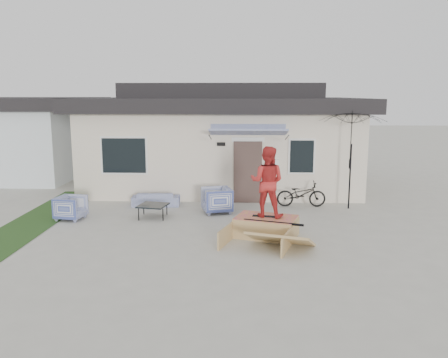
{
  "coord_description": "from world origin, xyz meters",
  "views": [
    {
      "loc": [
        0.8,
        -11.05,
        3.65
      ],
      "look_at": [
        0.3,
        1.8,
        1.3
      ],
      "focal_mm": 37.3,
      "sensor_mm": 36.0,
      "label": 1
    }
  ],
  "objects_px": {
    "patio_umbrella": "(351,155)",
    "skater": "(267,181)",
    "loveseat": "(156,197)",
    "armchair_left": "(71,206)",
    "skate_ramp": "(266,227)",
    "coffee_table": "(153,211)",
    "armchair_right": "(217,199)",
    "bicycle": "(301,191)",
    "skateboard": "(267,216)"
  },
  "relations": [
    {
      "from": "patio_umbrella",
      "to": "skateboard",
      "type": "distance_m",
      "value": 4.33
    },
    {
      "from": "armchair_right",
      "to": "skateboard",
      "type": "xyz_separation_m",
      "value": [
        1.43,
        -2.36,
        0.09
      ]
    },
    {
      "from": "armchair_right",
      "to": "coffee_table",
      "type": "xyz_separation_m",
      "value": [
        -1.88,
        -0.66,
        -0.24
      ]
    },
    {
      "from": "armchair_right",
      "to": "skate_ramp",
      "type": "xyz_separation_m",
      "value": [
        1.41,
        -2.4,
        -0.19
      ]
    },
    {
      "from": "loveseat",
      "to": "bicycle",
      "type": "bearing_deg",
      "value": 176.73
    },
    {
      "from": "loveseat",
      "to": "skate_ramp",
      "type": "relative_size",
      "value": 0.77
    },
    {
      "from": "armchair_left",
      "to": "skateboard",
      "type": "distance_m",
      "value": 5.86
    },
    {
      "from": "patio_umbrella",
      "to": "skater",
      "type": "bearing_deg",
      "value": -132.64
    },
    {
      "from": "loveseat",
      "to": "patio_umbrella",
      "type": "distance_m",
      "value": 6.47
    },
    {
      "from": "loveseat",
      "to": "coffee_table",
      "type": "height_order",
      "value": "loveseat"
    },
    {
      "from": "coffee_table",
      "to": "bicycle",
      "type": "bearing_deg",
      "value": 18.77
    },
    {
      "from": "coffee_table",
      "to": "skate_ramp",
      "type": "relative_size",
      "value": 0.39
    },
    {
      "from": "loveseat",
      "to": "armchair_left",
      "type": "bearing_deg",
      "value": 35.48
    },
    {
      "from": "loveseat",
      "to": "coffee_table",
      "type": "relative_size",
      "value": 1.95
    },
    {
      "from": "bicycle",
      "to": "loveseat",
      "type": "bearing_deg",
      "value": 90.4
    },
    {
      "from": "bicycle",
      "to": "skate_ramp",
      "type": "relative_size",
      "value": 0.79
    },
    {
      "from": "loveseat",
      "to": "armchair_right",
      "type": "height_order",
      "value": "armchair_right"
    },
    {
      "from": "skateboard",
      "to": "loveseat",
      "type": "bearing_deg",
      "value": 148.51
    },
    {
      "from": "loveseat",
      "to": "skater",
      "type": "relative_size",
      "value": 0.86
    },
    {
      "from": "loveseat",
      "to": "armchair_right",
      "type": "bearing_deg",
      "value": 153.66
    },
    {
      "from": "loveseat",
      "to": "bicycle",
      "type": "xyz_separation_m",
      "value": [
        4.8,
        0.06,
        0.21
      ]
    },
    {
      "from": "armchair_left",
      "to": "armchair_right",
      "type": "relative_size",
      "value": 0.89
    },
    {
      "from": "armchair_left",
      "to": "bicycle",
      "type": "xyz_separation_m",
      "value": [
        7.0,
        1.86,
        0.12
      ]
    },
    {
      "from": "coffee_table",
      "to": "skate_ramp",
      "type": "bearing_deg",
      "value": -27.91
    },
    {
      "from": "bicycle",
      "to": "skateboard",
      "type": "relative_size",
      "value": 2.17
    },
    {
      "from": "loveseat",
      "to": "coffee_table",
      "type": "bearing_deg",
      "value": 93.14
    },
    {
      "from": "armchair_left",
      "to": "skate_ramp",
      "type": "distance_m",
      "value": 5.86
    },
    {
      "from": "loveseat",
      "to": "skater",
      "type": "distance_m",
      "value": 4.88
    },
    {
      "from": "armchair_left",
      "to": "patio_umbrella",
      "type": "height_order",
      "value": "patio_umbrella"
    },
    {
      "from": "loveseat",
      "to": "armchair_left",
      "type": "distance_m",
      "value": 2.85
    },
    {
      "from": "loveseat",
      "to": "coffee_table",
      "type": "distance_m",
      "value": 1.53
    },
    {
      "from": "patio_umbrella",
      "to": "bicycle",
      "type": "bearing_deg",
      "value": 172.24
    },
    {
      "from": "skate_ramp",
      "to": "skater",
      "type": "xyz_separation_m",
      "value": [
        0.02,
        0.05,
        1.21
      ]
    },
    {
      "from": "skater",
      "to": "coffee_table",
      "type": "bearing_deg",
      "value": -11.76
    },
    {
      "from": "armchair_left",
      "to": "coffee_table",
      "type": "bearing_deg",
      "value": -74.32
    },
    {
      "from": "patio_umbrella",
      "to": "skate_ramp",
      "type": "height_order",
      "value": "patio_umbrella"
    },
    {
      "from": "skate_ramp",
      "to": "armchair_left",
      "type": "bearing_deg",
      "value": -176.64
    },
    {
      "from": "patio_umbrella",
      "to": "armchair_left",
      "type": "bearing_deg",
      "value": -168.99
    },
    {
      "from": "armchair_right",
      "to": "skater",
      "type": "distance_m",
      "value": 2.94
    },
    {
      "from": "patio_umbrella",
      "to": "skater",
      "type": "xyz_separation_m",
      "value": [
        -2.81,
        -3.06,
        -0.28
      ]
    },
    {
      "from": "armchair_left",
      "to": "skate_ramp",
      "type": "height_order",
      "value": "armchair_left"
    },
    {
      "from": "coffee_table",
      "to": "bicycle",
      "type": "distance_m",
      "value": 4.88
    },
    {
      "from": "patio_umbrella",
      "to": "armchair_right",
      "type": "bearing_deg",
      "value": -170.62
    },
    {
      "from": "bicycle",
      "to": "skater",
      "type": "height_order",
      "value": "skater"
    },
    {
      "from": "coffee_table",
      "to": "patio_umbrella",
      "type": "xyz_separation_m",
      "value": [
        6.12,
        1.36,
        1.55
      ]
    },
    {
      "from": "bicycle",
      "to": "skate_ramp",
      "type": "xyz_separation_m",
      "value": [
        -1.32,
        -3.31,
        -0.26
      ]
    },
    {
      "from": "armchair_left",
      "to": "armchair_right",
      "type": "distance_m",
      "value": 4.37
    },
    {
      "from": "armchair_right",
      "to": "coffee_table",
      "type": "bearing_deg",
      "value": -86.47
    },
    {
      "from": "armchair_left",
      "to": "skate_ramp",
      "type": "bearing_deg",
      "value": -95.67
    },
    {
      "from": "skateboard",
      "to": "skater",
      "type": "height_order",
      "value": "skater"
    }
  ]
}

